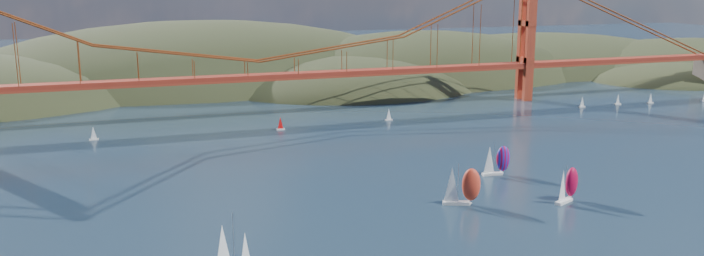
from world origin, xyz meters
name	(u,v)px	position (x,y,z in m)	size (l,w,h in m)	color
headlands	(306,100)	(44.95, 278.29, -12.46)	(725.00, 225.00, 96.00)	black
bridge	(254,35)	(-1.75, 180.00, 32.23)	(552.00, 12.00, 55.00)	maroon
racer_0	(461,185)	(23.98, 57.58, 4.86)	(9.20, 6.17, 10.29)	silver
racer_1	(567,184)	(49.29, 50.96, 4.45)	(8.40, 5.98, 9.42)	white
racer_rwb	(496,160)	(45.24, 77.38, 4.35)	(8.09, 3.46, 9.20)	silver
distant_boat_3	(93,133)	(-61.35, 158.10, 2.41)	(3.00, 2.00, 4.70)	silver
distant_boat_4	(582,102)	(132.81, 155.17, 2.41)	(3.00, 2.00, 4.70)	silver
distant_boat_5	(618,99)	(151.29, 155.23, 2.41)	(3.00, 2.00, 4.70)	silver
distant_boat_6	(651,98)	(167.00, 153.34, 2.41)	(3.00, 2.00, 4.70)	silver
distant_boat_7	(704,96)	(193.42, 149.77, 2.41)	(3.00, 2.00, 4.70)	silver
distant_boat_8	(389,114)	(45.14, 156.30, 2.41)	(3.00, 2.00, 4.70)	silver
distant_boat_9	(280,123)	(1.92, 153.27, 2.41)	(3.00, 2.00, 4.70)	silver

